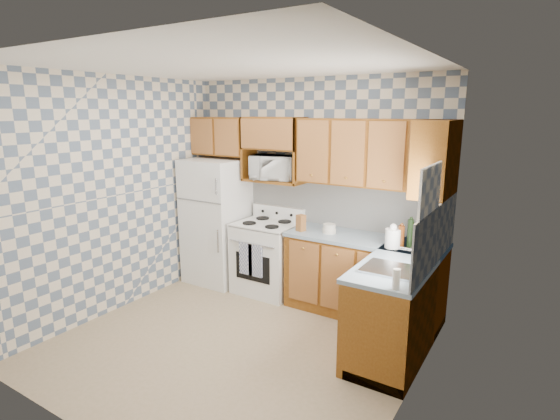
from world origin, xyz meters
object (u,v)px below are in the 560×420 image
(refrigerator, at_px, (217,221))
(electric_kettle, at_px, (393,238))
(stove_body, at_px, (267,258))
(microwave, at_px, (274,167))

(refrigerator, bearing_deg, electric_kettle, -3.38)
(stove_body, distance_m, electric_kettle, 1.77)
(refrigerator, xyz_separation_m, electric_kettle, (2.48, -0.15, 0.18))
(microwave, bearing_deg, electric_kettle, -28.63)
(stove_body, height_order, microwave, microwave)
(microwave, height_order, electric_kettle, microwave)
(microwave, xyz_separation_m, electric_kettle, (1.68, -0.35, -0.58))
(stove_body, xyz_separation_m, electric_kettle, (1.67, -0.17, 0.57))
(microwave, bearing_deg, refrigerator, 177.95)
(refrigerator, xyz_separation_m, microwave, (0.79, 0.21, 0.76))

